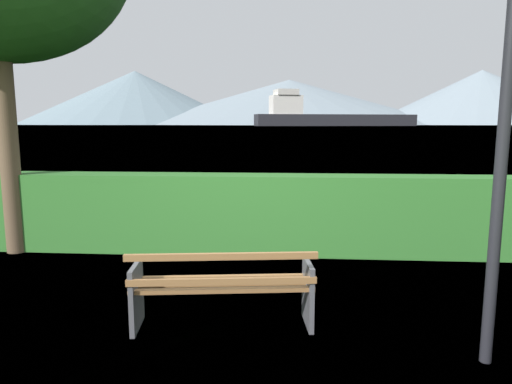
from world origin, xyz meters
TOP-DOWN VIEW (x-y plane):
  - ground_plane at (0.00, 0.00)m, footprint 1400.00×1400.00m
  - water_surface at (0.00, 306.42)m, footprint 620.00×620.00m
  - park_bench at (0.01, -0.06)m, footprint 1.91×0.79m
  - hedge_row at (0.00, 2.75)m, footprint 11.39×0.60m
  - lamp_post at (2.43, -0.57)m, footprint 0.30×0.30m
  - cargo_ship_large at (24.27, 311.90)m, footprint 112.22×44.34m
  - distant_hills at (-12.22, 576.54)m, footprint 679.03×394.07m

SIDE VIEW (x-z plane):
  - ground_plane at x=0.00m, z-range 0.00..0.00m
  - water_surface at x=0.00m, z-range 0.00..0.00m
  - park_bench at x=0.01m, z-range 0.00..0.86m
  - hedge_row at x=0.00m, z-range 0.00..1.27m
  - lamp_post at x=2.43m, z-range 0.71..4.89m
  - cargo_ship_large at x=24.27m, z-range -5.28..18.69m
  - distant_hills at x=-12.22m, z-range -3.24..63.92m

